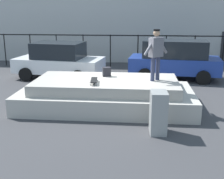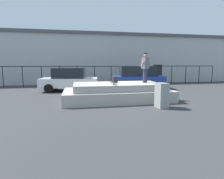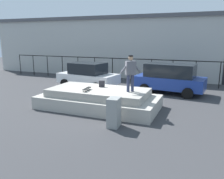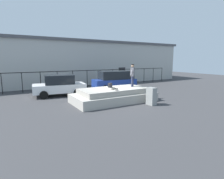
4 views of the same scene
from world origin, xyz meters
The scene contains 10 objects.
ground_plane centered at (0.00, 0.00, 0.00)m, with size 60.00×60.00×0.00m, color #38383A.
concrete_ledge centered at (-0.21, -0.35, 0.45)m, with size 5.93×2.94×0.98m.
skateboarder centered at (1.44, -0.34, 1.97)m, with size 0.84×0.73×1.70m.
skateboard centered at (-0.55, -0.91, 1.08)m, with size 0.29×0.80×0.12m.
backpack centered at (-0.25, 0.14, 1.14)m, with size 0.28×0.20×0.33m, color black.
car_white_sedan_near centered at (-3.02, 3.88, 0.89)m, with size 4.44×2.62×1.75m.
car_blue_hatchback_mid centered at (2.59, 4.23, 0.98)m, with size 4.44×2.41×1.87m.
utility_box centered at (1.45, -2.48, 0.59)m, with size 0.44×0.60×1.17m, color gray.
fence_row centered at (0.00, 6.96, 1.26)m, with size 24.06×0.06×1.89m.
warehouse_building centered at (0.00, 11.99, 2.68)m, with size 32.46×7.28×5.33m.
Camera 4 is at (-6.95, -11.50, 3.03)m, focal length 29.37 mm.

